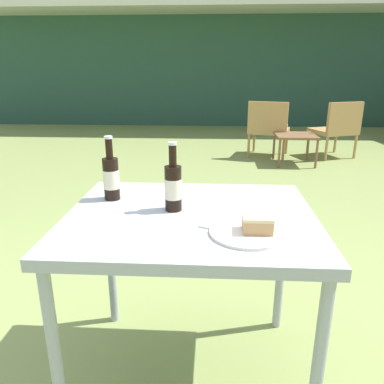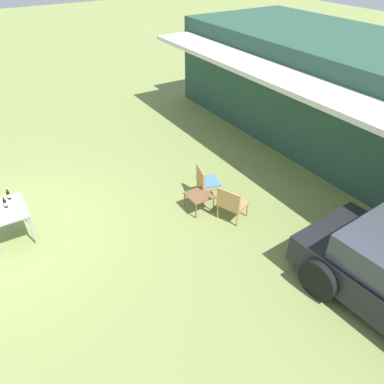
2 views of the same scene
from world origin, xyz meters
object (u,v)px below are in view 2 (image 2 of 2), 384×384
(wicker_chair_cushioned, at_px, (207,181))
(cola_bottle_far, at_px, (9,195))
(garden_side_table, at_px, (199,196))
(patio_table, at_px, (6,213))
(cola_bottle_near, at_px, (5,203))
(wicker_chair_plain, at_px, (231,202))

(wicker_chair_cushioned, bearing_deg, cola_bottle_far, 89.40)
(garden_side_table, relative_size, patio_table, 0.58)
(garden_side_table, bearing_deg, patio_table, -107.34)
(wicker_chair_cushioned, relative_size, patio_table, 0.88)
(garden_side_table, bearing_deg, wicker_chair_cushioned, 126.28)
(patio_table, bearing_deg, cola_bottle_far, 156.35)
(patio_table, height_order, cola_bottle_far, cola_bottle_far)
(wicker_chair_cushioned, height_order, patio_table, wicker_chair_cushioned)
(wicker_chair_cushioned, relative_size, cola_bottle_near, 3.08)
(garden_side_table, xyz_separation_m, cola_bottle_near, (-1.22, -3.68, 0.47))
(patio_table, relative_size, cola_bottle_near, 3.52)
(wicker_chair_plain, height_order, cola_bottle_far, cola_bottle_far)
(wicker_chair_cushioned, distance_m, patio_table, 4.22)
(cola_bottle_near, bearing_deg, garden_side_table, 71.58)
(wicker_chair_cushioned, distance_m, cola_bottle_near, 4.21)
(garden_side_table, height_order, cola_bottle_far, cola_bottle_far)
(patio_table, relative_size, cola_bottle_far, 3.52)
(wicker_chair_cushioned, height_order, cola_bottle_near, cola_bottle_near)
(wicker_chair_plain, distance_m, patio_table, 4.49)
(wicker_chair_cushioned, distance_m, garden_side_table, 0.51)
(wicker_chair_cushioned, height_order, cola_bottle_far, cola_bottle_far)
(wicker_chair_cushioned, height_order, garden_side_table, wicker_chair_cushioned)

